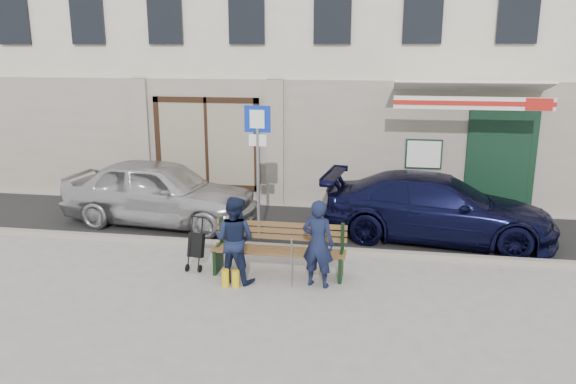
% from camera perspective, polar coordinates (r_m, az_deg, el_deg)
% --- Properties ---
extents(ground, '(80.00, 80.00, 0.00)m').
position_cam_1_polar(ground, '(9.90, 1.33, -9.16)').
color(ground, '#9E9991').
rests_on(ground, ground).
extents(asphalt_lane, '(60.00, 3.20, 0.01)m').
position_cam_1_polar(asphalt_lane, '(12.78, 3.37, -3.64)').
color(asphalt_lane, '#282828').
rests_on(asphalt_lane, ground).
extents(curb, '(60.00, 0.18, 0.12)m').
position_cam_1_polar(curb, '(11.26, 2.46, -5.86)').
color(curb, '#9E9384').
rests_on(curb, ground).
extents(building, '(20.00, 8.27, 10.00)m').
position_cam_1_polar(building, '(17.51, 5.71, 17.67)').
color(building, beige).
rests_on(building, ground).
extents(car_silver, '(4.62, 2.23, 1.52)m').
position_cam_1_polar(car_silver, '(13.21, -12.89, 0.03)').
color(car_silver, silver).
rests_on(car_silver, ground).
extents(car_navy, '(4.98, 2.47, 1.39)m').
position_cam_1_polar(car_navy, '(12.25, 14.91, -1.54)').
color(car_navy, black).
rests_on(car_navy, ground).
extents(parking_sign, '(0.53, 0.08, 2.86)m').
position_cam_1_polar(parking_sign, '(11.30, -3.08, 4.10)').
color(parking_sign, gray).
rests_on(parking_sign, ground).
extents(bench, '(2.40, 1.17, 0.98)m').
position_cam_1_polar(bench, '(10.08, -1.22, -5.92)').
color(bench, brown).
rests_on(bench, ground).
extents(man, '(0.62, 0.48, 1.53)m').
position_cam_1_polar(man, '(9.51, 3.07, -5.25)').
color(man, '#131934').
rests_on(man, ground).
extents(woman, '(0.84, 0.71, 1.53)m').
position_cam_1_polar(woman, '(9.74, -5.49, -4.80)').
color(woman, '#141D38').
rests_on(woman, ground).
extents(stroller, '(0.31, 0.42, 0.97)m').
position_cam_1_polar(stroller, '(10.49, -9.32, -5.46)').
color(stroller, black).
rests_on(stroller, ground).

